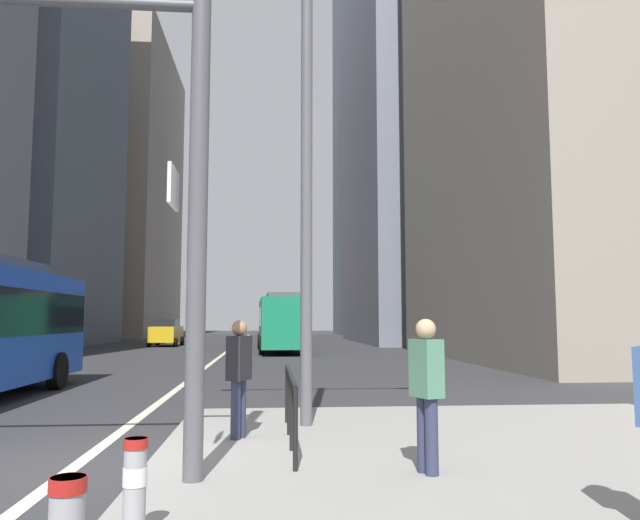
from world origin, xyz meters
The scene contains 16 objects.
ground_plane centered at (0.00, 20.00, 0.00)m, with size 160.00×160.00×0.00m, color #303033.
median_island centered at (5.50, -1.00, 0.07)m, with size 9.00×10.00×0.15m, color gray.
lane_centre_line centered at (0.00, 30.00, 0.01)m, with size 0.20×80.00×0.01m, color beige.
office_tower_left_mid centered at (-16.00, 37.27, 18.45)m, with size 11.48×17.97×36.89m, color slate.
office_tower_left_far centered at (-16.00, 64.32, 17.09)m, with size 12.81×24.48×34.18m, color gray.
office_tower_right_mid centered at (17.00, 43.16, 28.07)m, with size 13.97×20.06×56.15m, color slate.
office_tower_right_far centered at (17.00, 66.94, 27.49)m, with size 10.80×22.25×54.98m, color slate.
city_bus_red_receding centered at (3.22, 28.46, 1.84)m, with size 2.92×10.83×3.40m.
city_bus_red_distant centered at (3.14, 47.75, 1.84)m, with size 2.91×10.73×3.40m.
car_oncoming_mid centered at (-4.89, 36.78, 0.99)m, with size 2.11×4.27×1.94m.
car_receding_near centered at (2.93, 37.90, 0.99)m, with size 2.12×4.42×1.94m.
street_lamp_post centered at (3.11, 1.92, 5.28)m, with size 5.50×0.32×8.00m.
bollard_left centered at (1.42, -3.24, 0.59)m, with size 0.20×0.20×0.79m.
pedestrian_railing centered at (2.80, 0.55, 0.85)m, with size 0.06×3.42×0.98m.
pedestrian_waiting centered at (4.30, -1.38, 1.13)m, with size 0.36×0.44×1.75m.
pedestrian_walking centered at (2.04, 0.88, 1.12)m, with size 0.38×0.45×1.74m.
Camera 1 is at (2.48, -8.38, 1.89)m, focal length 34.25 mm.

